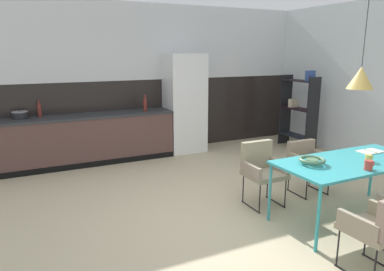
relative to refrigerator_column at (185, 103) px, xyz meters
The scene contains 18 objects.
ground_plane 3.38m from the refrigerator_column, 105.08° to the right, with size 9.62×9.62×0.00m, color tan.
back_wall_splashback_dark 0.95m from the refrigerator_column, 156.83° to the left, with size 7.40×0.12×1.46m, color black.
back_wall_panel_upper 1.51m from the refrigerator_column, 156.83° to the left, with size 7.40×0.12×1.46m, color silver.
kitchen_counter 2.45m from the refrigerator_column, behind, with size 4.03×0.63×0.89m.
refrigerator_column is the anchor object (origin of this frame).
dining_table 3.75m from the refrigerator_column, 82.58° to the right, with size 1.84×0.86×0.75m.
armchair_near_window 2.91m from the refrigerator_column, 76.81° to the right, with size 0.50×0.48×0.74m.
armchair_by_stool 2.89m from the refrigerator_column, 93.76° to the right, with size 0.50×0.48×0.84m.
armchair_far_side 4.66m from the refrigerator_column, 92.49° to the right, with size 0.51×0.49×0.81m.
fruit_bowl 3.61m from the refrigerator_column, 90.89° to the right, with size 0.30×0.30×0.07m.
open_book 3.68m from the refrigerator_column, 74.40° to the right, with size 0.32×0.20×0.02m.
mug_wide_latte 4.04m from the refrigerator_column, 85.00° to the right, with size 0.14×0.09×0.11m.
mug_white_ceramic 3.87m from the refrigerator_column, 81.01° to the right, with size 0.12×0.07×0.09m.
cooking_pot 3.01m from the refrigerator_column, behind, with size 0.26×0.26×0.15m.
bottle_spice_small 2.70m from the refrigerator_column, behind, with size 0.07×0.07×0.29m.
bottle_vinegar_dark 0.86m from the refrigerator_column, behind, with size 0.07×0.07×0.31m.
open_shelf_unit 2.40m from the refrigerator_column, 19.92° to the right, with size 0.30×0.85×1.63m.
pendant_lamp_over_table_near 3.80m from the refrigerator_column, 82.56° to the right, with size 0.29×0.29×1.27m.
Camera 1 is at (-2.13, -3.39, 2.00)m, focal length 33.44 mm.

